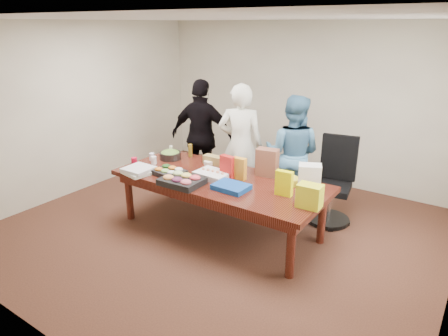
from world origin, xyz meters
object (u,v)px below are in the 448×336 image
Objects in this scene: salad_bowl at (170,156)px; person_right at (292,154)px; conference_table at (220,204)px; sheet_cake at (213,175)px; person_center at (240,146)px; office_chair at (331,184)px.

person_right is at bearing 31.66° from salad_bowl.
conference_table is 0.42m from sheet_cake.
salad_bowl is (-0.96, 0.26, 0.01)m from sheet_cake.
person_center is 1.08× the size of person_right.
person_right is at bearing 158.43° from office_chair.
sheet_cake is at bearing -165.33° from conference_table.
salad_bowl reaches higher than sheet_cake.
person_right is at bearing 177.86° from person_center.
office_chair is at bearing 42.76° from conference_table.
conference_table is 1.35m from person_right.
person_center is 0.78m from person_right.
sheet_cake is at bearing -14.94° from salad_bowl.
sheet_cake is (-0.56, -1.20, -0.07)m from person_right.
person_right is 1.79m from salad_bowl.
sheet_cake is 1.00m from salad_bowl.
salad_bowl is (-2.19, -0.81, 0.22)m from office_chair.
office_chair is (1.13, 1.04, 0.21)m from conference_table.
person_center reaches higher than person_right.
office_chair is 1.43m from person_center.
person_right is (0.72, 0.27, -0.07)m from person_center.
person_center is 5.85× the size of salad_bowl.
salad_bowl is at bearing 17.50° from person_center.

